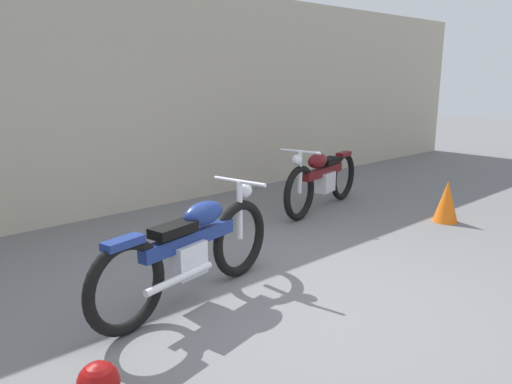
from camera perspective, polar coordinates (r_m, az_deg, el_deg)
ground_plane at (r=4.19m, az=7.56°, el=-13.50°), size 40.00×40.00×0.00m
building_wall at (r=6.99m, az=-18.16°, el=10.15°), size 18.00×0.30×3.15m
helmet at (r=3.23m, az=-17.78°, el=-20.29°), size 0.25×0.25×0.25m
traffic_cone at (r=6.92m, az=21.21°, el=-1.02°), size 0.32×0.32×0.55m
motorcycle_maroon at (r=7.09m, az=7.69°, el=1.59°), size 2.06×0.73×0.94m
motorcycle_blue at (r=4.21m, az=-7.47°, el=-6.62°), size 2.08×0.70×0.94m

